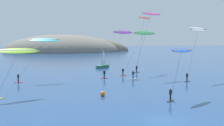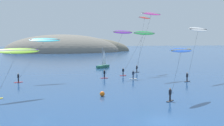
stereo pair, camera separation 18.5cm
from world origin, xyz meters
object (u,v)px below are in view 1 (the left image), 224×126
sailboat_near (102,66)px  kitesurfer_white (197,33)px  kitesurfer_cyan (43,42)px  kitesurfer_red (144,23)px  kitesurfer_magenta (150,19)px  kitesurfer_lime (17,54)px  kitesurfer_blue (181,54)px  marker_buoy (103,94)px  kitesurfer_green (143,36)px  kitesurfer_purple (121,36)px

sailboat_near → kitesurfer_white: kitesurfer_white is taller
kitesurfer_cyan → kitesurfer_red: 26.39m
kitesurfer_cyan → kitesurfer_magenta: 21.91m
kitesurfer_lime → kitesurfer_magenta: bearing=29.8°
kitesurfer_lime → kitesurfer_cyan: size_ratio=0.78×
kitesurfer_magenta → kitesurfer_white: bearing=-39.4°
kitesurfer_blue → kitesurfer_cyan: (-17.49, 20.59, 1.38)m
kitesurfer_magenta → kitesurfer_red: 10.42m
kitesurfer_white → marker_buoy: (-20.87, -10.98, -8.79)m
kitesurfer_red → marker_buoy: bearing=-120.3°
kitesurfer_green → kitesurfer_red: bearing=68.2°
kitesurfer_blue → kitesurfer_red: bearing=78.6°
kitesurfer_cyan → sailboat_near: bearing=53.9°
kitesurfer_cyan → kitesurfer_red: bearing=23.9°
kitesurfer_green → kitesurfer_white: (7.01, -11.10, 0.43)m
kitesurfer_lime → marker_buoy: size_ratio=9.62×
kitesurfer_lime → kitesurfer_cyan: kitesurfer_cyan is taller
kitesurfer_blue → kitesurfer_white: 18.97m
kitesurfer_green → kitesurfer_blue: bearing=-99.2°
kitesurfer_white → kitesurfer_magenta: bearing=140.6°
kitesurfer_cyan → kitesurfer_white: 29.34m
kitesurfer_lime → kitesurfer_white: kitesurfer_white is taller
kitesurfer_red → kitesurfer_magenta: bearing=-103.2°
kitesurfer_red → kitesurfer_blue: bearing=-101.4°
kitesurfer_green → marker_buoy: 27.38m
kitesurfer_cyan → kitesurfer_magenta: bearing=1.1°
kitesurfer_magenta → marker_buoy: size_ratio=19.30×
kitesurfer_lime → kitesurfer_green: size_ratio=0.69×
kitesurfer_blue → kitesurfer_red: kitesurfer_red is taller
kitesurfer_purple → marker_buoy: (-7.86, -18.82, -8.17)m
kitesurfer_green → sailboat_near: bearing=110.3°
kitesurfer_blue → kitesurfer_purple: 23.00m
sailboat_near → kitesurfer_purple: 20.94m
kitesurfer_green → kitesurfer_purple: bearing=-151.5°
sailboat_near → kitesurfer_cyan: kitesurfer_cyan is taller
sailboat_near → kitesurfer_white: size_ratio=0.55×
kitesurfer_green → kitesurfer_purple: 6.83m
sailboat_near → marker_buoy: (-7.90, -38.22, -0.29)m
kitesurfer_purple → kitesurfer_white: bearing=-31.1°
kitesurfer_lime → kitesurfer_purple: size_ratio=0.69×
kitesurfer_magenta → kitesurfer_cyan: bearing=-178.9°
kitesurfer_lime → kitesurfer_blue: bearing=-17.8°
kitesurfer_green → marker_buoy: bearing=-122.1°
kitesurfer_white → marker_buoy: bearing=-152.2°
sailboat_near → marker_buoy: size_ratio=8.14×
kitesurfer_cyan → kitesurfer_magenta: kitesurfer_magenta is taller
kitesurfer_lime → kitesurfer_purple: bearing=39.8°
kitesurfer_lime → kitesurfer_magenta: 29.34m
kitesurfer_green → kitesurfer_magenta: kitesurfer_magenta is taller
kitesurfer_green → kitesurfer_cyan: 22.44m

